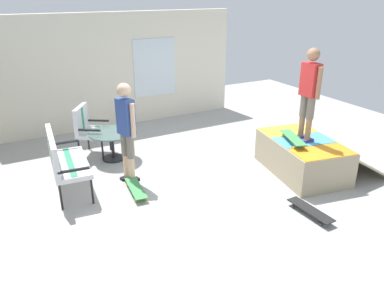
# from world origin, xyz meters

# --- Properties ---
(ground_plane) EXTENTS (12.00, 12.00, 0.10)m
(ground_plane) POSITION_xyz_m (0.00, 0.00, -0.05)
(ground_plane) COLOR #A8A8A3
(house_facade) EXTENTS (0.23, 6.00, 2.68)m
(house_facade) POSITION_xyz_m (3.80, 0.49, 1.34)
(house_facade) COLOR silver
(house_facade) RESTS_ON ground_plane
(skate_ramp) EXTENTS (1.97, 2.16, 0.64)m
(skate_ramp) POSITION_xyz_m (-0.44, -1.56, 0.32)
(skate_ramp) COLOR tan
(skate_ramp) RESTS_ON ground_plane
(patio_bench) EXTENTS (1.29, 0.65, 1.02)m
(patio_bench) POSITION_xyz_m (0.89, 2.45, 0.62)
(patio_bench) COLOR black
(patio_bench) RESTS_ON ground_plane
(patio_chair_near_house) EXTENTS (0.82, 0.80, 1.02)m
(patio_chair_near_house) POSITION_xyz_m (2.22, 1.70, 0.61)
(patio_chair_near_house) COLOR black
(patio_chair_near_house) RESTS_ON ground_plane
(patio_table) EXTENTS (0.90, 0.90, 0.57)m
(patio_table) POSITION_xyz_m (1.78, 1.35, 0.40)
(patio_table) COLOR black
(patio_table) RESTS_ON ground_plane
(person_watching) EXTENTS (0.46, 0.31, 1.75)m
(person_watching) POSITION_xyz_m (0.76, 1.38, 1.03)
(person_watching) COLOR black
(person_watching) RESTS_ON ground_plane
(person_skater) EXTENTS (0.48, 0.24, 1.62)m
(person_skater) POSITION_xyz_m (-0.43, -1.50, 1.58)
(person_skater) COLOR navy
(person_skater) RESTS_ON skate_ramp
(skateboard_by_bench) EXTENTS (0.82, 0.28, 0.10)m
(skateboard_by_bench) POSITION_xyz_m (0.28, 1.44, 0.08)
(skateboard_by_bench) COLOR #3F8C4C
(skateboard_by_bench) RESTS_ON ground_plane
(skateboard_spare) EXTENTS (0.81, 0.22, 0.10)m
(skateboard_spare) POSITION_xyz_m (-1.60, -0.62, 0.08)
(skateboard_spare) COLOR black
(skateboard_spare) RESTS_ON ground_plane
(skateboard_on_ramp) EXTENTS (0.82, 0.47, 0.10)m
(skateboard_on_ramp) POSITION_xyz_m (-0.42, -1.26, 0.73)
(skateboard_on_ramp) COLOR #3F8C4C
(skateboard_on_ramp) RESTS_ON skate_ramp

